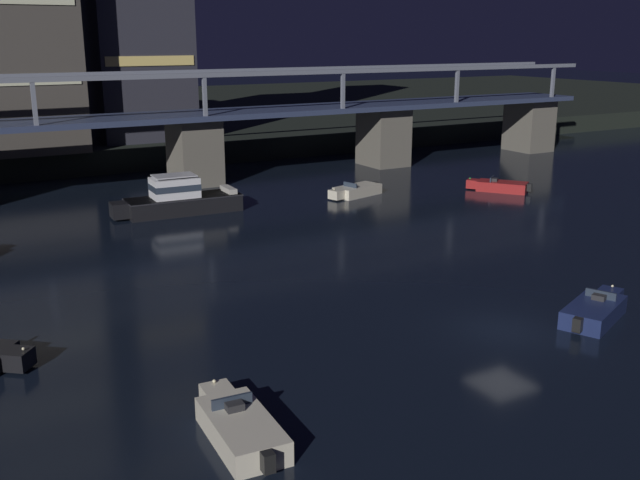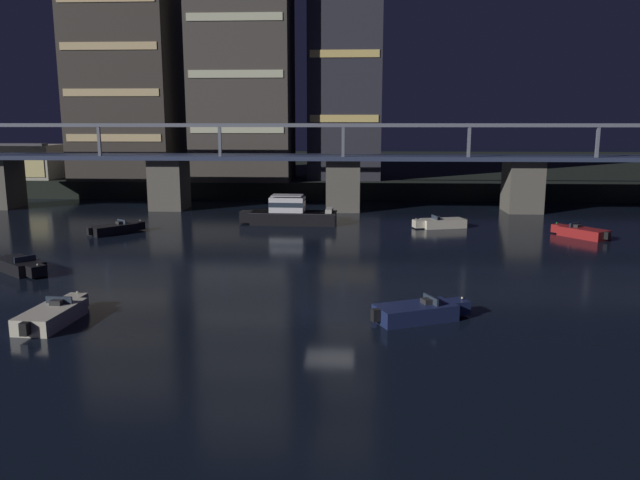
{
  "view_description": "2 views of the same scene",
  "coord_description": "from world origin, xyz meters",
  "px_view_note": "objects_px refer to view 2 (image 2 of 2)",
  "views": [
    {
      "loc": [
        -21.33,
        -21.48,
        12.17
      ],
      "look_at": [
        -1.35,
        13.61,
        0.94
      ],
      "focal_mm": 41.25,
      "sensor_mm": 36.0,
      "label": 1
    },
    {
      "loc": [
        1.16,
        -30.77,
        9.68
      ],
      "look_at": [
        -1.27,
        14.0,
        1.11
      ],
      "focal_mm": 35.13,
      "sensor_mm": 36.0,
      "label": 2
    }
  ],
  "objects_px": {
    "river_bridge": "(343,174)",
    "speedboat_mid_right": "(581,232)",
    "tower_west_low": "(125,71)",
    "tower_west_tall": "(242,49)",
    "waterfront_pavilion": "(13,161)",
    "cabin_cruiser_near_left": "(290,213)",
    "tower_central": "(345,25)",
    "speedboat_far_left": "(22,266)",
    "speedboat_mid_center": "(441,223)",
    "speedboat_mid_left": "(116,229)",
    "speedboat_far_center": "(419,312)",
    "speedboat_near_center": "(53,315)"
  },
  "relations": [
    {
      "from": "speedboat_mid_right",
      "to": "speedboat_far_center",
      "type": "relative_size",
      "value": 0.93
    },
    {
      "from": "tower_west_tall",
      "to": "cabin_cruiser_near_left",
      "type": "distance_m",
      "value": 29.16
    },
    {
      "from": "speedboat_mid_center",
      "to": "tower_west_low",
      "type": "bearing_deg",
      "value": 147.52
    },
    {
      "from": "tower_central",
      "to": "speedboat_far_center",
      "type": "relative_size",
      "value": 7.8
    },
    {
      "from": "river_bridge",
      "to": "tower_west_low",
      "type": "relative_size",
      "value": 3.0
    },
    {
      "from": "waterfront_pavilion",
      "to": "speedboat_far_center",
      "type": "height_order",
      "value": "waterfront_pavilion"
    },
    {
      "from": "tower_west_tall",
      "to": "speedboat_far_center",
      "type": "bearing_deg",
      "value": -71.02
    },
    {
      "from": "river_bridge",
      "to": "speedboat_far_center",
      "type": "height_order",
      "value": "river_bridge"
    },
    {
      "from": "speedboat_near_center",
      "to": "cabin_cruiser_near_left",
      "type": "bearing_deg",
      "value": 74.17
    },
    {
      "from": "speedboat_mid_right",
      "to": "speedboat_far_left",
      "type": "bearing_deg",
      "value": -160.25
    },
    {
      "from": "tower_west_low",
      "to": "waterfront_pavilion",
      "type": "relative_size",
      "value": 2.23
    },
    {
      "from": "tower_central",
      "to": "speedboat_mid_right",
      "type": "height_order",
      "value": "tower_central"
    },
    {
      "from": "cabin_cruiser_near_left",
      "to": "speedboat_mid_right",
      "type": "distance_m",
      "value": 25.77
    },
    {
      "from": "speedboat_mid_center",
      "to": "speedboat_mid_right",
      "type": "xyz_separation_m",
      "value": [
        11.15,
        -4.23,
        0.0
      ]
    },
    {
      "from": "river_bridge",
      "to": "speedboat_near_center",
      "type": "height_order",
      "value": "river_bridge"
    },
    {
      "from": "speedboat_near_center",
      "to": "speedboat_far_center",
      "type": "bearing_deg",
      "value": 4.62
    },
    {
      "from": "river_bridge",
      "to": "speedboat_mid_right",
      "type": "xyz_separation_m",
      "value": [
        20.34,
        -15.15,
        -3.59
      ]
    },
    {
      "from": "tower_west_tall",
      "to": "tower_central",
      "type": "bearing_deg",
      "value": 14.46
    },
    {
      "from": "cabin_cruiser_near_left",
      "to": "speedboat_near_center",
      "type": "xyz_separation_m",
      "value": [
        -8.52,
        -30.06,
        -0.64
      ]
    },
    {
      "from": "cabin_cruiser_near_left",
      "to": "tower_west_tall",
      "type": "bearing_deg",
      "value": 110.26
    },
    {
      "from": "tower_west_tall",
      "to": "speedboat_far_left",
      "type": "height_order",
      "value": "tower_west_tall"
    },
    {
      "from": "river_bridge",
      "to": "speedboat_far_left",
      "type": "relative_size",
      "value": 18.0
    },
    {
      "from": "tower_central",
      "to": "speedboat_far_left",
      "type": "height_order",
      "value": "tower_central"
    },
    {
      "from": "speedboat_near_center",
      "to": "tower_west_low",
      "type": "bearing_deg",
      "value": 105.79
    },
    {
      "from": "speedboat_far_left",
      "to": "tower_central",
      "type": "bearing_deg",
      "value": 65.96
    },
    {
      "from": "river_bridge",
      "to": "cabin_cruiser_near_left",
      "type": "bearing_deg",
      "value": -116.52
    },
    {
      "from": "speedboat_mid_center",
      "to": "speedboat_mid_right",
      "type": "bearing_deg",
      "value": -20.76
    },
    {
      "from": "tower_central",
      "to": "cabin_cruiser_near_left",
      "type": "bearing_deg",
      "value": -100.59
    },
    {
      "from": "tower_west_tall",
      "to": "speedboat_far_left",
      "type": "relative_size",
      "value": 7.12
    },
    {
      "from": "cabin_cruiser_near_left",
      "to": "speedboat_mid_center",
      "type": "distance_m",
      "value": 14.1
    },
    {
      "from": "river_bridge",
      "to": "speedboat_mid_center",
      "type": "relative_size",
      "value": 16.03
    },
    {
      "from": "speedboat_mid_left",
      "to": "speedboat_far_center",
      "type": "height_order",
      "value": "same"
    },
    {
      "from": "speedboat_mid_center",
      "to": "tower_west_tall",
      "type": "bearing_deg",
      "value": 133.71
    },
    {
      "from": "river_bridge",
      "to": "speedboat_mid_center",
      "type": "xyz_separation_m",
      "value": [
        9.19,
        -10.92,
        -3.59
      ]
    },
    {
      "from": "river_bridge",
      "to": "speedboat_mid_left",
      "type": "relative_size",
      "value": 18.17
    },
    {
      "from": "waterfront_pavilion",
      "to": "speedboat_mid_right",
      "type": "bearing_deg",
      "value": -22.99
    },
    {
      "from": "river_bridge",
      "to": "waterfront_pavilion",
      "type": "bearing_deg",
      "value": 164.67
    },
    {
      "from": "cabin_cruiser_near_left",
      "to": "speedboat_near_center",
      "type": "relative_size",
      "value": 1.77
    },
    {
      "from": "tower_west_tall",
      "to": "speedboat_mid_right",
      "type": "distance_m",
      "value": 46.72
    },
    {
      "from": "speedboat_mid_right",
      "to": "speedboat_far_center",
      "type": "xyz_separation_m",
      "value": [
        -15.9,
        -23.17,
        0.0
      ]
    },
    {
      "from": "waterfront_pavilion",
      "to": "speedboat_far_left",
      "type": "xyz_separation_m",
      "value": [
        23.14,
        -41.67,
        -4.02
      ]
    },
    {
      "from": "waterfront_pavilion",
      "to": "cabin_cruiser_near_left",
      "type": "relative_size",
      "value": 1.34
    },
    {
      "from": "speedboat_mid_left",
      "to": "speedboat_mid_center",
      "type": "bearing_deg",
      "value": 9.14
    },
    {
      "from": "tower_west_low",
      "to": "speedboat_mid_left",
      "type": "distance_m",
      "value": 33.54
    },
    {
      "from": "speedboat_mid_center",
      "to": "speedboat_far_left",
      "type": "xyz_separation_m",
      "value": [
        -29.51,
        -18.83,
        0.0
      ]
    },
    {
      "from": "tower_west_tall",
      "to": "speedboat_far_center",
      "type": "distance_m",
      "value": 56.42
    },
    {
      "from": "tower_west_low",
      "to": "speedboat_mid_left",
      "type": "bearing_deg",
      "value": -72.96
    },
    {
      "from": "speedboat_mid_right",
      "to": "tower_west_tall",
      "type": "bearing_deg",
      "value": 140.56
    },
    {
      "from": "tower_west_low",
      "to": "speedboat_mid_center",
      "type": "bearing_deg",
      "value": -32.48
    },
    {
      "from": "tower_west_tall",
      "to": "speedboat_mid_left",
      "type": "distance_m",
      "value": 33.78
    }
  ]
}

